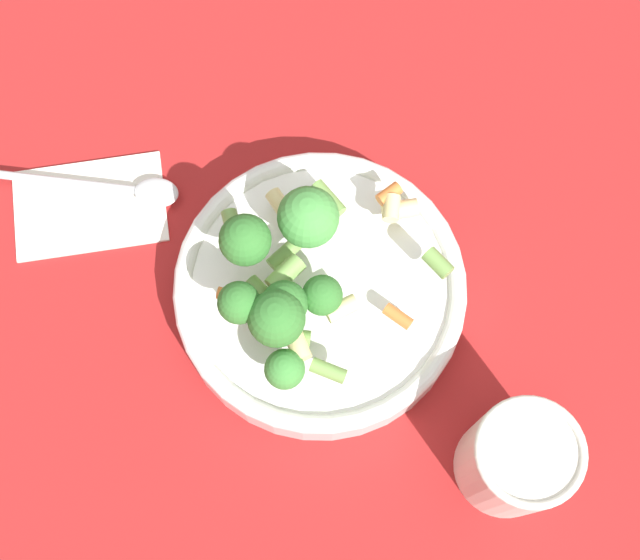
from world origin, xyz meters
TOP-DOWN VIEW (x-y plane):
  - ground_plane at (0.00, 0.00)m, footprint 3.00×3.00m
  - bowl at (0.00, 0.00)m, footprint 0.22×0.22m
  - pasta_salad at (-0.02, -0.00)m, footprint 0.17×0.16m
  - cup at (0.12, -0.14)m, footprint 0.07×0.07m
  - napkin at (-0.18, 0.09)m, footprint 0.13×0.09m
  - spoon at (-0.15, 0.10)m, footprint 0.15×0.05m

SIDE VIEW (x-z plane):
  - ground_plane at x=0.00m, z-range 0.00..0.00m
  - napkin at x=-0.18m, z-range 0.00..0.01m
  - spoon at x=-0.15m, z-range 0.01..0.02m
  - bowl at x=0.00m, z-range 0.00..0.04m
  - cup at x=0.12m, z-range 0.00..0.10m
  - pasta_salad at x=-0.02m, z-range 0.05..0.11m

